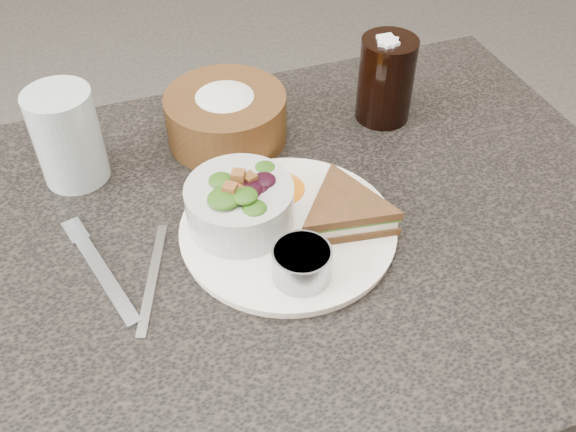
# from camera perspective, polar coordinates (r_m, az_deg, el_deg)

# --- Properties ---
(dining_table) EXTENTS (1.00, 0.70, 0.75)m
(dining_table) POSITION_cam_1_polar(r_m,az_deg,el_deg) (1.11, -0.99, -14.98)
(dining_table) COLOR black
(dining_table) RESTS_ON floor
(dinner_plate) EXTENTS (0.27, 0.27, 0.01)m
(dinner_plate) POSITION_cam_1_polar(r_m,az_deg,el_deg) (0.80, 0.00, -1.25)
(dinner_plate) COLOR white
(dinner_plate) RESTS_ON dining_table
(sandwich) EXTENTS (0.16, 0.16, 0.04)m
(sandwich) POSITION_cam_1_polar(r_m,az_deg,el_deg) (0.79, 5.07, 0.42)
(sandwich) COLOR #4E2F1B
(sandwich) RESTS_ON dinner_plate
(salad_bowl) EXTENTS (0.16, 0.16, 0.08)m
(salad_bowl) POSITION_cam_1_polar(r_m,az_deg,el_deg) (0.78, -4.34, 1.55)
(salad_bowl) COLOR #ABB0AE
(salad_bowl) RESTS_ON dinner_plate
(dressing_ramekin) EXTENTS (0.08, 0.08, 0.04)m
(dressing_ramekin) POSITION_cam_1_polar(r_m,az_deg,el_deg) (0.73, 1.23, -4.26)
(dressing_ramekin) COLOR gray
(dressing_ramekin) RESTS_ON dinner_plate
(orange_wedge) EXTENTS (0.10, 0.10, 0.03)m
(orange_wedge) POSITION_cam_1_polar(r_m,az_deg,el_deg) (0.84, -0.88, 3.22)
(orange_wedge) COLOR orange
(orange_wedge) RESTS_ON dinner_plate
(fork) EXTENTS (0.06, 0.17, 0.00)m
(fork) POSITION_cam_1_polar(r_m,az_deg,el_deg) (0.79, -16.10, -5.02)
(fork) COLOR #A8AEB8
(fork) RESTS_ON dining_table
(knife) EXTENTS (0.07, 0.17, 0.00)m
(knife) POSITION_cam_1_polar(r_m,az_deg,el_deg) (0.77, -11.94, -5.38)
(knife) COLOR #9A9B9B
(knife) RESTS_ON dining_table
(bread_basket) EXTENTS (0.22, 0.22, 0.10)m
(bread_basket) POSITION_cam_1_polar(r_m,az_deg,el_deg) (0.93, -5.56, 9.36)
(bread_basket) COLOR brown
(bread_basket) RESTS_ON dining_table
(cola_glass) EXTENTS (0.09, 0.09, 0.14)m
(cola_glass) POSITION_cam_1_polar(r_m,az_deg,el_deg) (0.97, 8.73, 12.19)
(cola_glass) COLOR black
(cola_glass) RESTS_ON dining_table
(water_glass) EXTENTS (0.11, 0.11, 0.13)m
(water_glass) POSITION_cam_1_polar(r_m,az_deg,el_deg) (0.89, -19.02, 6.68)
(water_glass) COLOR #A5B6BD
(water_glass) RESTS_ON dining_table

